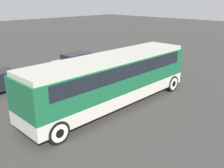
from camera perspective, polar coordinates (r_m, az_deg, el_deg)
The scene contains 4 objects.
ground_plane at distance 14.23m, azimuth 0.00°, elevation -4.99°, with size 120.00×120.00×0.00m, color #423F3D.
tour_bus at distance 13.67m, azimuth 0.28°, elevation 1.86°, with size 10.64×2.51×2.91m.
parked_car_near at distance 19.95m, azimuth -3.78°, elevation 4.12°, with size 4.73×1.79×1.31m.
parked_car_far at distance 21.98m, azimuth -7.84°, elevation 5.35°, with size 4.39×1.80×1.29m.
Camera 1 is at (-9.27, -9.11, 5.79)m, focal length 40.00 mm.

